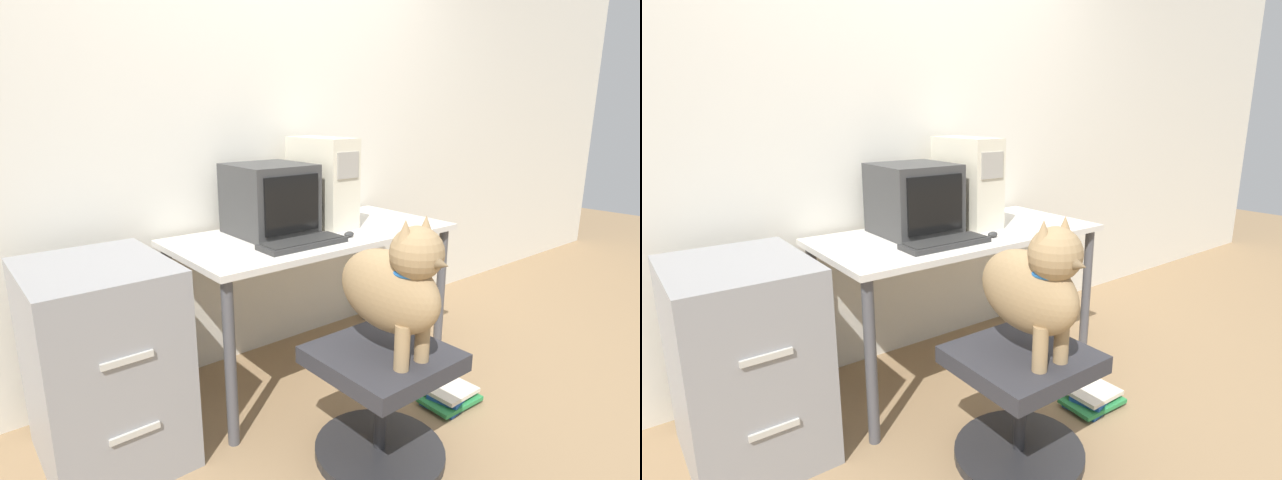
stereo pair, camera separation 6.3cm
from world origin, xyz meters
The scene contains 11 objects.
ground_plane centered at (0.00, 0.00, 0.00)m, with size 12.00×12.00×0.00m, color #937551.
wall_back centered at (0.00, 0.77, 1.30)m, with size 8.00×0.05×2.60m.
desk centered at (0.00, 0.35, 0.69)m, with size 1.46×0.71×0.78m.
crt_monitor centered at (-0.20, 0.47, 0.95)m, with size 0.37×0.39×0.35m.
pc_tower centered at (0.13, 0.46, 1.01)m, with size 0.19×0.42×0.47m.
keyboard centered at (-0.22, 0.17, 0.79)m, with size 0.43×0.16×0.03m.
computer_mouse centered at (0.06, 0.15, 0.79)m, with size 0.06×0.04×0.03m.
office_chair centered at (-0.25, -0.39, 0.27)m, with size 0.54×0.54×0.48m.
dog centered at (-0.25, -0.44, 0.76)m, with size 0.20×0.50×0.56m.
filing_cabinet centered at (-1.10, 0.31, 0.41)m, with size 0.52×0.63×0.82m.
book_stack_floor centered at (0.29, -0.34, 0.04)m, with size 0.29×0.22×0.08m.
Camera 1 is at (-1.56, -1.63, 1.38)m, focal length 28.00 mm.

